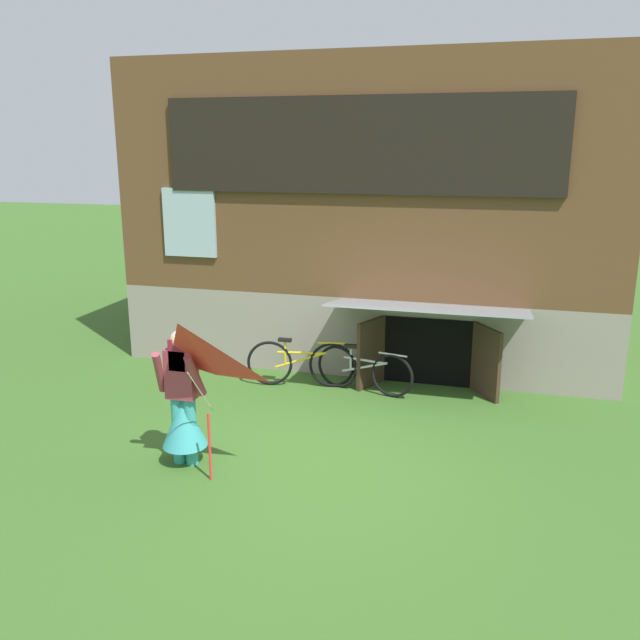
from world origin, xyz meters
name	(u,v)px	position (x,y,z in m)	size (l,w,h in m)	color
ground_plane	(299,459)	(0.00, 0.00, 0.00)	(60.00, 60.00, 0.00)	#386023
log_house	(382,209)	(0.00, 5.22, 2.48)	(7.97, 5.57, 4.94)	gray
person	(183,409)	(-1.25, -0.44, 0.68)	(0.61, 0.52, 1.61)	teal
kite	(180,367)	(-0.98, -0.97, 1.38)	(1.16, 1.04, 1.76)	red
bicycle_silver	(364,370)	(0.29, 2.39, 0.35)	(1.53, 0.38, 0.71)	black
bicycle_yellow	(300,363)	(-0.70, 2.38, 0.37)	(1.65, 0.33, 0.76)	black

